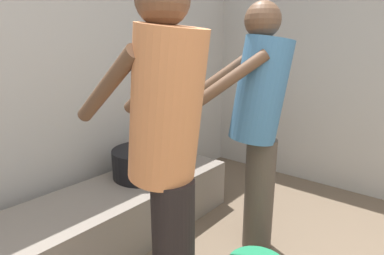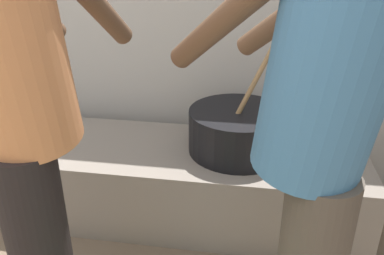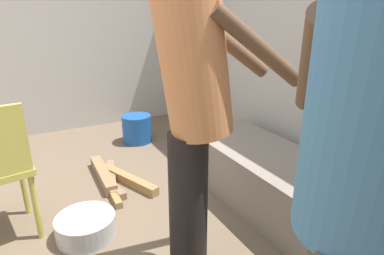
% 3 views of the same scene
% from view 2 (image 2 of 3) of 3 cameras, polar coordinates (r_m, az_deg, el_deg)
% --- Properties ---
extents(block_enclosure_rear, '(5.39, 0.20, 2.01)m').
position_cam_2_polar(block_enclosure_rear, '(2.51, -12.85, 16.22)').
color(block_enclosure_rear, '#ADA8A0').
rests_on(block_enclosure_rear, ground_plane).
extents(hearth_ledge, '(2.37, 0.60, 0.39)m').
position_cam_2_polar(hearth_ledge, '(2.22, -7.85, -6.98)').
color(hearth_ledge, slate).
rests_on(hearth_ledge, ground_plane).
extents(cooking_pot_main, '(0.49, 0.49, 0.67)m').
position_cam_2_polar(cooking_pot_main, '(2.02, 6.55, -0.44)').
color(cooking_pot_main, black).
rests_on(cooking_pot_main, hearth_ledge).
extents(cook_in_orange_shirt, '(0.38, 0.71, 1.67)m').
position_cam_2_polar(cook_in_orange_shirt, '(1.25, -23.48, 4.03)').
color(cook_in_orange_shirt, black).
rests_on(cook_in_orange_shirt, ground_plane).
extents(cook_in_blue_shirt, '(0.70, 0.71, 1.64)m').
position_cam_2_polar(cook_in_blue_shirt, '(1.08, 18.03, 0.83)').
color(cook_in_blue_shirt, '#4C4238').
rests_on(cook_in_blue_shirt, ground_plane).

